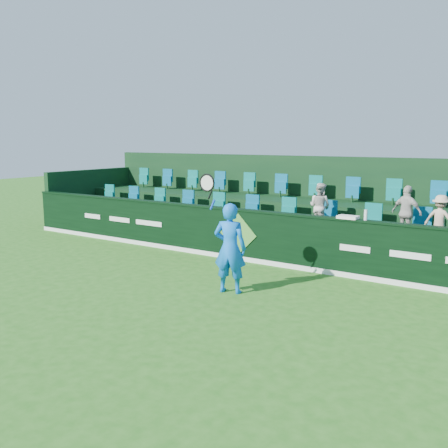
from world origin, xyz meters
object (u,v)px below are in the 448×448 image
Objects in this scene: spectator_middle at (407,213)px; tennis_player at (230,247)px; spectator_left at (320,207)px; drinks_bottle at (366,215)px; spectator_right at (440,219)px; towel at (348,217)px.

tennis_player is at bearing 71.37° from spectator_middle.
tennis_player is at bearing 94.39° from spectator_left.
drinks_bottle is at bearing 78.19° from spectator_middle.
spectator_left is 5.17× the size of drinks_bottle.
tennis_player is 3.24m from drinks_bottle.
spectator_left is 1.12× the size of spectator_right.
tennis_player reaches higher than spectator_left.
towel is (1.16, -1.12, -0.03)m from spectator_left.
spectator_middle is 1.51m from towel.
spectator_left reaches higher than drinks_bottle.
towel is at bearing 41.95° from spectator_right.
tennis_player is 3.69m from spectator_left.
towel is (1.56, 2.52, 0.44)m from tennis_player.
towel is 1.90× the size of drinks_bottle.
spectator_middle is at bearing 47.85° from towel.
tennis_player is 5.56× the size of towel.
spectator_middle is (2.17, 0.00, 0.02)m from spectator_left.
spectator_middle is 1.27m from drinks_bottle.
towel is (-1.75, -1.12, 0.04)m from spectator_right.
tennis_player reaches higher than spectator_middle.
spectator_left is at bearing 16.69° from spectator_middle.
drinks_bottle is (-0.61, -1.12, 0.03)m from spectator_middle.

